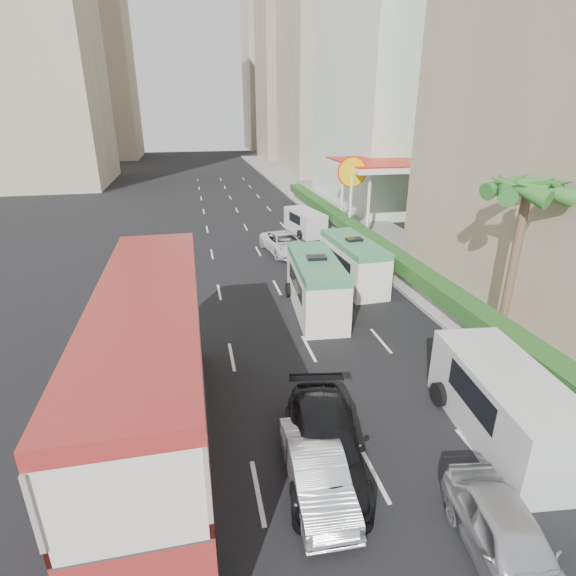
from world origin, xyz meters
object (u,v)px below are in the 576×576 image
object	(u,v)px
car_black	(323,465)
shell_station	(378,196)
van_asset	(285,253)
panel_van_near	(504,405)
minibus_far	(353,263)
minibus_near	(316,285)
car_silver_lane_a	(316,490)
panel_van_far	(305,222)
palm_tree	(513,266)
car_silver_lane_b	(503,563)
double_decker_bus	(156,378)

from	to	relation	value
car_black	shell_station	xyz separation A→B (m)	(11.66, 24.43, 2.75)
van_asset	panel_van_near	world-z (taller)	panel_van_near
minibus_far	panel_van_near	bearing A→B (deg)	-92.87
minibus_near	panel_van_near	bearing A→B (deg)	-68.48
car_silver_lane_a	panel_van_near	world-z (taller)	panel_van_near
panel_van_far	palm_tree	distance (m)	19.66
palm_tree	car_silver_lane_a	bearing A→B (deg)	-147.65
car_silver_lane_b	shell_station	size ratio (longest dim) A/B	0.51
car_black	van_asset	bearing A→B (deg)	91.22
car_silver_lane_b	van_asset	distance (m)	23.35
panel_van_near	shell_station	size ratio (longest dim) A/B	0.70
car_silver_lane_a	minibus_near	world-z (taller)	minibus_near
car_silver_lane_b	car_black	bearing A→B (deg)	138.00
double_decker_bus	minibus_far	bearing A→B (deg)	49.80
panel_van_far	palm_tree	size ratio (longest dim) A/B	0.70
car_silver_lane_a	minibus_far	world-z (taller)	minibus_far
car_black	minibus_far	distance (m)	14.29
car_silver_lane_a	shell_station	bearing A→B (deg)	66.62
minibus_near	palm_tree	distance (m)	8.57
car_silver_lane_a	palm_tree	xyz separation A→B (m)	(9.89, 6.27, 3.38)
car_silver_lane_b	minibus_far	world-z (taller)	minibus_far
double_decker_bus	panel_van_far	xyz separation A→B (m)	(10.01, 23.13, -1.63)
van_asset	panel_van_far	xyz separation A→B (m)	(2.68, 4.87, 0.90)
minibus_far	car_silver_lane_a	bearing A→B (deg)	-116.18
car_black	van_asset	size ratio (longest dim) A/B	1.01
van_asset	shell_station	world-z (taller)	shell_station
car_silver_lane_b	minibus_far	distance (m)	17.01
van_asset	panel_van_far	size ratio (longest dim) A/B	1.10
shell_station	car_silver_lane_a	bearing A→B (deg)	-115.58
panel_van_far	double_decker_bus	bearing A→B (deg)	-123.64
double_decker_bus	panel_van_far	size ratio (longest dim) A/B	2.44
car_silver_lane_b	palm_tree	bearing A→B (deg)	63.12
car_silver_lane_a	car_silver_lane_b	xyz separation A→B (m)	(3.46, -2.82, 0.00)
double_decker_bus	shell_station	distance (m)	28.02
panel_van_near	palm_tree	world-z (taller)	palm_tree
minibus_near	panel_van_near	size ratio (longest dim) A/B	1.08
car_black	panel_van_far	xyz separation A→B (m)	(5.67, 24.56, 0.90)
van_asset	minibus_near	xyz separation A→B (m)	(-0.46, -9.65, 1.33)
van_asset	panel_van_near	distance (m)	19.84
car_silver_lane_a	van_asset	distance (m)	20.82
car_silver_lane_b	car_black	distance (m)	4.74
panel_van_near	panel_van_far	distance (m)	24.51
car_black	panel_van_far	world-z (taller)	panel_van_far
car_silver_lane_b	palm_tree	world-z (taller)	palm_tree
minibus_far	panel_van_far	xyz separation A→B (m)	(0.14, 11.45, -0.37)
car_black	minibus_far	world-z (taller)	minibus_far
minibus_far	shell_station	xyz separation A→B (m)	(6.13, 11.32, 1.48)
minibus_near	panel_van_near	xyz separation A→B (m)	(3.03, -9.99, -0.22)
panel_van_near	shell_station	distance (m)	25.18
van_asset	panel_van_near	size ratio (longest dim) A/B	0.89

